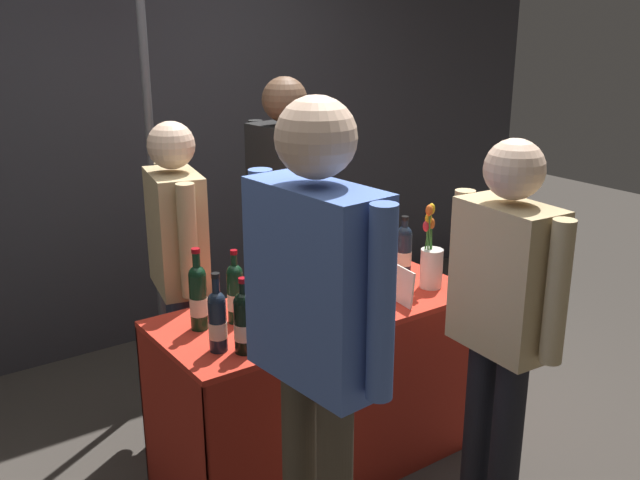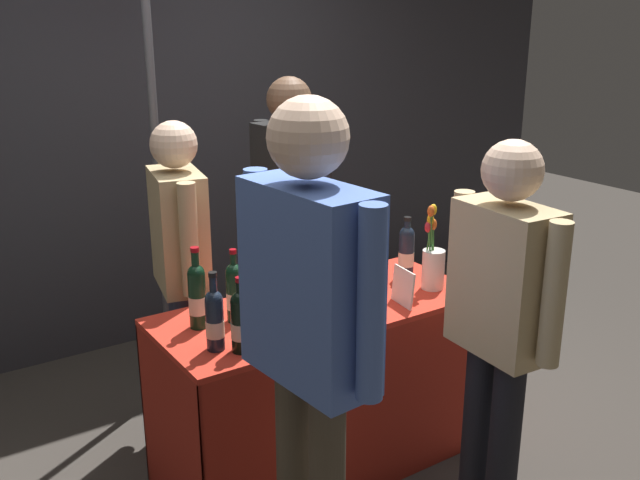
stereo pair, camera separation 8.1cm
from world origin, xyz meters
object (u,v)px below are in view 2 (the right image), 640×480
taster_foreground_right (501,312)px  booth_signpost (155,133)px  flower_vase (433,263)px  display_bottle_0 (215,319)px  wine_glass_near_vendor (302,294)px  wine_glass_mid (370,266)px  featured_wine_bottle (342,276)px  vendor_presenter (181,257)px  tasting_table (320,360)px

taster_foreground_right → booth_signpost: booth_signpost is taller
flower_vase → display_bottle_0: bearing=-179.1°
booth_signpost → display_bottle_0: bearing=-102.8°
wine_glass_near_vendor → wine_glass_mid: (0.47, 0.16, -0.02)m
taster_foreground_right → wine_glass_mid: bearing=1.8°
wine_glass_near_vendor → wine_glass_mid: bearing=18.2°
display_bottle_0 → flower_vase: bearing=0.9°
display_bottle_0 → taster_foreground_right: size_ratio=0.19×
booth_signpost → featured_wine_bottle: bearing=-71.0°
display_bottle_0 → wine_glass_near_vendor: bearing=10.3°
display_bottle_0 → wine_glass_near_vendor: 0.45m
featured_wine_bottle → wine_glass_near_vendor: bearing=-174.3°
flower_vase → booth_signpost: 1.54m
featured_wine_bottle → vendor_presenter: (-0.48, 0.63, -0.00)m
vendor_presenter → taster_foreground_right: taster_foreground_right is taller
featured_wine_bottle → booth_signpost: booth_signpost is taller
featured_wine_bottle → booth_signpost: 1.27m
tasting_table → taster_foreground_right: 0.90m
featured_wine_bottle → display_bottle_0: size_ratio=0.95×
taster_foreground_right → booth_signpost: (-0.61, 1.80, 0.48)m
flower_vase → taster_foreground_right: bearing=-110.0°
featured_wine_bottle → display_bottle_0: display_bottle_0 is taller
featured_wine_bottle → booth_signpost: size_ratio=0.13×
tasting_table → display_bottle_0: bearing=-167.1°
featured_wine_bottle → flower_vase: (0.45, -0.08, -0.00)m
display_bottle_0 → vendor_presenter: (0.18, 0.73, 0.00)m
wine_glass_near_vendor → booth_signpost: size_ratio=0.06×
flower_vase → wine_glass_near_vendor: bearing=174.6°
taster_foreground_right → tasting_table: bearing=27.8°
display_bottle_0 → taster_foreground_right: (0.88, -0.60, 0.03)m
wine_glass_near_vendor → vendor_presenter: bearing=111.9°
flower_vase → taster_foreground_right: size_ratio=0.25×
flower_vase → vendor_presenter: vendor_presenter is taller
display_bottle_0 → wine_glass_mid: (0.91, 0.24, -0.04)m
display_bottle_0 → booth_signpost: booth_signpost is taller
display_bottle_0 → booth_signpost: size_ratio=0.13×
featured_wine_bottle → wine_glass_near_vendor: 0.22m
flower_vase → vendor_presenter: (-0.93, 0.71, 0.00)m
tasting_table → taster_foreground_right: bearing=-66.0°
display_bottle_0 → tasting_table: bearing=12.9°
vendor_presenter → booth_signpost: size_ratio=0.66×
display_bottle_0 → wine_glass_mid: 0.94m
vendor_presenter → booth_signpost: booth_signpost is taller
tasting_table → wine_glass_near_vendor: size_ratio=10.43×
vendor_presenter → taster_foreground_right: 1.50m
wine_glass_mid → display_bottle_0: bearing=-165.5°
display_bottle_0 → taster_foreground_right: taster_foreground_right is taller
wine_glass_mid → flower_vase: (0.19, -0.22, 0.04)m
featured_wine_bottle → wine_glass_mid: (0.25, 0.13, -0.05)m
tasting_table → flower_vase: flower_vase is taller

